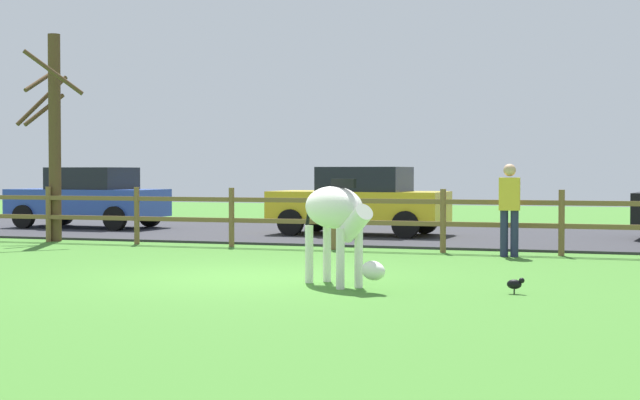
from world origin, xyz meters
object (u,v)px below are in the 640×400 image
(parked_car_yellow, at_px, (360,200))
(bare_tree, at_px, (54,132))
(zebra, at_px, (337,216))
(visitor_near_fence, at_px, (509,205))
(parked_car_blue, at_px, (89,197))
(crow_on_grass, at_px, (515,284))

(parked_car_yellow, bearing_deg, bare_tree, -149.79)
(bare_tree, relative_size, parked_car_yellow, 1.10)
(zebra, relative_size, parked_car_yellow, 0.39)
(parked_car_yellow, distance_m, visitor_near_fence, 5.70)
(parked_car_yellow, bearing_deg, visitor_near_fence, -46.26)
(parked_car_yellow, relative_size, visitor_near_fence, 2.47)
(zebra, height_order, parked_car_blue, parked_car_blue)
(bare_tree, xyz_separation_m, crow_on_grass, (10.57, -5.86, -2.23))
(bare_tree, height_order, visitor_near_fence, bare_tree)
(zebra, bearing_deg, visitor_near_fence, 72.74)
(bare_tree, height_order, parked_car_blue, bare_tree)
(crow_on_grass, bearing_deg, zebra, 177.76)
(bare_tree, distance_m, parked_car_blue, 4.40)
(parked_car_blue, height_order, visitor_near_fence, visitor_near_fence)
(bare_tree, relative_size, visitor_near_fence, 2.72)
(parked_car_blue, height_order, parked_car_yellow, same)
(bare_tree, relative_size, zebra, 2.83)
(parked_car_yellow, bearing_deg, parked_car_blue, 176.87)
(zebra, height_order, crow_on_grass, zebra)
(parked_car_yellow, bearing_deg, crow_on_grass, -63.20)
(bare_tree, height_order, crow_on_grass, bare_tree)
(zebra, distance_m, crow_on_grass, 2.46)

